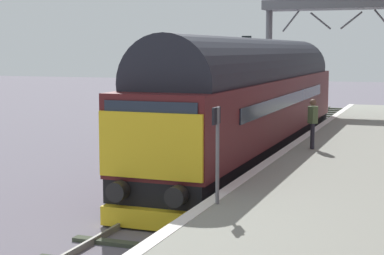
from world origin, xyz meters
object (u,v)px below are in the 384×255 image
Objects in this scene: signal_post_near at (246,74)px; waiting_passenger at (313,119)px; platform_number_sign at (217,140)px; diesel_locomotive at (254,98)px.

signal_post_near is 2.99× the size of waiting_passenger.
platform_number_sign reaches higher than waiting_passenger.
waiting_passenger is at bearing -36.94° from diesel_locomotive.
waiting_passenger is (0.57, 8.36, -0.38)m from platform_number_sign.
diesel_locomotive is 6.42m from signal_post_near.
signal_post_near is at bearing 108.07° from diesel_locomotive.
signal_post_near reaches higher than platform_number_sign.
signal_post_near is 2.38× the size of platform_number_sign.
platform_number_sign is (1.95, -10.26, -0.12)m from diesel_locomotive.
waiting_passenger is (2.52, -1.90, -0.49)m from diesel_locomotive.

